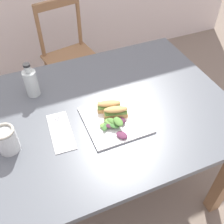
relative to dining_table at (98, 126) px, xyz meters
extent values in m
plane|color=#7A6B5B|center=(0.01, -0.12, -0.63)|extent=(8.54, 8.54, 0.00)
cube|color=#51565B|center=(0.00, 0.00, 0.10)|extent=(1.35, 0.96, 0.03)
cube|color=#8E6642|center=(0.61, 0.41, -0.27)|extent=(0.07, 0.07, 0.71)
cylinder|color=#8E6642|center=(-0.02, 0.70, -0.41)|extent=(0.03, 0.03, 0.43)
cylinder|color=#8E6642|center=(0.31, 0.76, -0.41)|extent=(0.03, 0.03, 0.43)
cylinder|color=#8E6642|center=(-0.08, 1.03, -0.41)|extent=(0.03, 0.03, 0.43)
cylinder|color=#8E6642|center=(0.25, 1.09, -0.41)|extent=(0.03, 0.03, 0.43)
cube|color=#8E6642|center=(0.12, 0.90, -0.19)|extent=(0.46, 0.46, 0.02)
cylinder|color=#8E6642|center=(-0.08, 1.04, 0.03)|extent=(0.03, 0.03, 0.42)
cylinder|color=#8E6642|center=(0.25, 1.10, 0.03)|extent=(0.03, 0.03, 0.42)
cube|color=#8E6642|center=(0.09, 1.07, 0.21)|extent=(0.36, 0.09, 0.06)
cube|color=white|center=(0.06, -0.10, 0.12)|extent=(0.29, 0.29, 0.01)
cube|color=tan|center=(0.06, -0.08, 0.13)|extent=(0.12, 0.07, 0.02)
cube|color=#6B9E47|center=(0.07, -0.07, 0.15)|extent=(0.12, 0.07, 0.01)
ellipsoid|color=tan|center=(0.06, -0.08, 0.17)|extent=(0.12, 0.07, 0.02)
cube|color=tan|center=(0.05, -0.03, 0.13)|extent=(0.12, 0.07, 0.02)
cube|color=#6B9E47|center=(0.05, -0.02, 0.15)|extent=(0.12, 0.07, 0.01)
ellipsoid|color=tan|center=(0.05, -0.03, 0.17)|extent=(0.12, 0.07, 0.02)
ellipsoid|color=#4C2338|center=(0.04, -0.12, 0.13)|extent=(0.05, 0.06, 0.01)
ellipsoid|color=#3D7033|center=(-0.01, -0.13, 0.13)|extent=(0.06, 0.06, 0.01)
ellipsoid|color=#518438|center=(0.03, -0.12, 0.14)|extent=(0.05, 0.06, 0.02)
ellipsoid|color=#3D7033|center=(0.03, -0.15, 0.14)|extent=(0.05, 0.05, 0.01)
ellipsoid|color=#4C2338|center=(0.07, -0.13, 0.14)|extent=(0.05, 0.05, 0.01)
ellipsoid|color=#6B9E47|center=(0.02, -0.12, 0.14)|extent=(0.06, 0.07, 0.02)
ellipsoid|color=#4C2338|center=(0.01, -0.14, 0.14)|extent=(0.04, 0.03, 0.01)
ellipsoid|color=#6B9E47|center=(-0.01, -0.12, 0.13)|extent=(0.05, 0.05, 0.01)
ellipsoid|color=#518438|center=(0.05, -0.15, 0.16)|extent=(0.04, 0.06, 0.02)
ellipsoid|color=#3D7033|center=(0.03, -0.13, 0.14)|extent=(0.06, 0.04, 0.01)
ellipsoid|color=#602D47|center=(0.04, -0.21, 0.13)|extent=(0.06, 0.07, 0.02)
cube|color=white|center=(-0.20, -0.07, 0.11)|extent=(0.11, 0.25, 0.00)
cube|color=silver|center=(-0.20, -0.09, 0.12)|extent=(0.02, 0.14, 0.00)
cube|color=silver|center=(-0.20, 0.00, 0.12)|extent=(0.03, 0.05, 0.00)
cube|color=#38383D|center=(-0.19, 0.01, 0.12)|extent=(0.00, 0.03, 0.00)
cube|color=#38383D|center=(-0.20, 0.01, 0.12)|extent=(0.00, 0.03, 0.00)
cube|color=#38383D|center=(-0.21, 0.01, 0.12)|extent=(0.00, 0.03, 0.00)
cylinder|color=black|center=(-0.26, 0.25, 0.16)|extent=(0.06, 0.06, 0.10)
cylinder|color=#B2BCB7|center=(-0.26, 0.25, 0.18)|extent=(0.07, 0.07, 0.14)
cylinder|color=#B2BCB7|center=(-0.26, 0.25, 0.27)|extent=(0.03, 0.03, 0.04)
cylinder|color=black|center=(-0.26, 0.25, 0.30)|extent=(0.03, 0.03, 0.01)
cylinder|color=#995623|center=(-0.43, -0.07, 0.16)|extent=(0.08, 0.08, 0.09)
cylinder|color=silver|center=(-0.43, -0.07, 0.17)|extent=(0.09, 0.09, 0.11)
torus|color=#B7B29E|center=(-0.43, -0.07, 0.23)|extent=(0.09, 0.09, 0.01)
camera|label=1|loc=(-0.30, -0.89, 1.05)|focal=42.86mm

